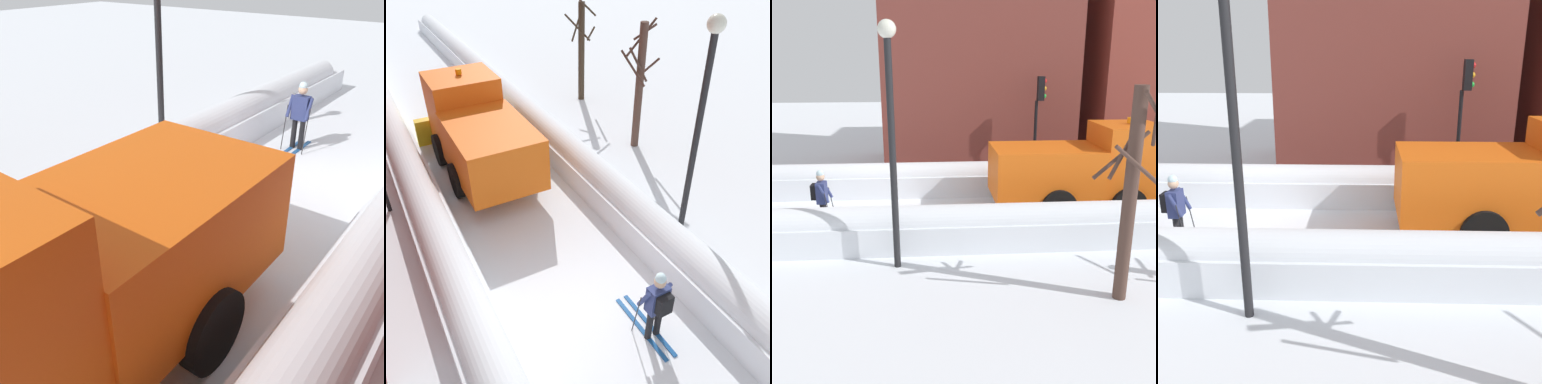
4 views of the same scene
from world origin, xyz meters
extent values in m
plane|color=white|center=(0.00, 10.00, 0.00)|extent=(80.00, 80.00, 0.00)
cube|color=white|center=(-2.49, 10.00, 0.39)|extent=(1.10, 36.00, 0.78)
cylinder|color=white|center=(-2.49, 10.00, 0.78)|extent=(0.90, 34.20, 0.90)
cube|color=white|center=(2.49, 10.00, 0.38)|extent=(1.10, 36.00, 0.76)
cylinder|color=white|center=(2.49, 10.00, 0.76)|extent=(0.90, 34.20, 0.90)
cube|color=orange|center=(-0.18, 5.54, 1.40)|extent=(2.30, 3.40, 1.60)
cube|color=orange|center=(-0.18, 8.24, 1.75)|extent=(2.20, 2.00, 2.30)
cube|color=black|center=(-0.18, 9.20, 2.26)|extent=(1.85, 0.06, 1.01)
cube|color=yellow|center=(-0.18, 9.59, 0.55)|extent=(3.20, 0.46, 1.13)
cylinder|color=orange|center=(-0.18, 8.24, 3.02)|extent=(0.20, 0.20, 0.18)
cylinder|color=black|center=(-1.33, 7.94, 0.55)|extent=(0.25, 1.10, 1.10)
cylinder|color=black|center=(0.97, 7.94, 0.55)|extent=(0.25, 1.10, 1.10)
cylinder|color=black|center=(-1.33, 5.74, 0.55)|extent=(0.25, 1.10, 1.10)
cylinder|color=black|center=(0.97, 5.74, 0.55)|extent=(0.25, 1.10, 1.10)
cylinder|color=black|center=(0.69, -1.36, 0.41)|extent=(0.14, 0.14, 0.82)
cylinder|color=black|center=(0.91, -1.36, 0.41)|extent=(0.14, 0.14, 0.82)
cube|color=navy|center=(0.80, -1.36, 1.13)|extent=(0.42, 0.26, 0.62)
cube|color=black|center=(0.80, -1.57, 1.16)|extent=(0.32, 0.16, 0.44)
sphere|color=tan|center=(0.80, -1.36, 1.60)|extent=(0.24, 0.24, 0.24)
sphere|color=silver|center=(0.80, -1.36, 1.70)|extent=(0.22, 0.22, 0.22)
cylinder|color=navy|center=(0.54, -1.26, 1.16)|extent=(0.09, 0.33, 0.56)
cylinder|color=navy|center=(1.06, -1.26, 1.16)|extent=(0.09, 0.33, 0.56)
cube|color=#194C8C|center=(0.69, -1.11, 0.01)|extent=(0.09, 1.80, 0.03)
cube|color=#194C8C|center=(0.91, -1.11, 0.01)|extent=(0.09, 1.80, 0.03)
cylinder|color=#262628|center=(0.50, -1.14, 0.60)|extent=(0.02, 0.19, 1.19)
cylinder|color=#262628|center=(1.10, -1.14, 0.60)|extent=(0.02, 0.19, 1.19)
cylinder|color=black|center=(3.54, 0.99, 2.66)|extent=(0.16, 0.16, 5.33)
sphere|color=silver|center=(3.54, 0.99, 5.51)|extent=(0.40, 0.40, 0.40)
cylinder|color=#4B342B|center=(5.41, 5.82, 2.22)|extent=(0.28, 0.28, 4.44)
cylinder|color=#4B342B|center=(5.54, 6.11, 3.87)|extent=(0.90, 0.48, 1.30)
cylinder|color=#4B342B|center=(5.75, 5.78, 2.95)|extent=(0.15, 1.03, 0.88)
cylinder|color=#4B342B|center=(5.59, 6.00, 4.07)|extent=(0.53, 0.64, 0.65)
cylinder|color=#4B342B|center=(5.19, 5.69, 3.13)|extent=(0.41, 0.70, 1.07)
cylinder|color=#4B342B|center=(5.01, 5.73, 3.03)|extent=(0.27, 1.21, 0.99)
cylinder|color=#392C20|center=(5.89, 10.82, 2.12)|extent=(0.28, 0.28, 4.23)
cylinder|color=#392C20|center=(6.26, 10.66, 2.94)|extent=(0.41, 1.14, 0.88)
cylinder|color=#392C20|center=(5.81, 10.47, 4.19)|extent=(1.04, 0.34, 1.01)
cylinder|color=#392C20|center=(5.54, 10.55, 3.30)|extent=(0.71, 1.12, 0.99)
cylinder|color=#392C20|center=(5.73, 11.05, 3.11)|extent=(0.71, 0.55, 0.91)
camera|label=1|loc=(-3.36, 8.85, 4.49)|focal=39.69mm
camera|label=2|loc=(-3.24, -5.46, 7.48)|focal=38.96mm
camera|label=3|loc=(13.64, 1.86, 4.91)|focal=41.78mm
camera|label=4|loc=(10.18, 3.01, 4.47)|focal=40.77mm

